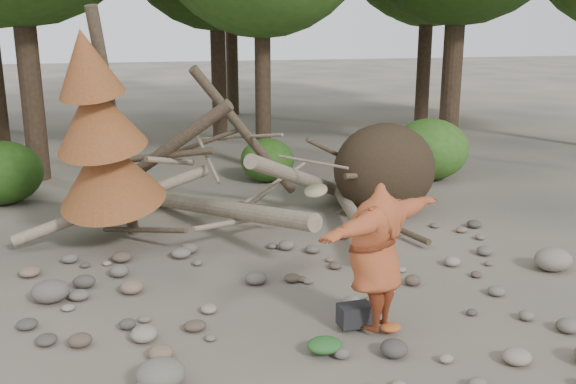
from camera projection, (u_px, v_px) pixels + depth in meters
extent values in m
plane|color=#514C44|center=(329.00, 310.00, 9.29)|extent=(120.00, 120.00, 0.00)
ellipsoid|color=#332619|center=(384.00, 169.00, 13.67)|extent=(2.20, 1.87, 1.98)
cylinder|color=gray|center=(222.00, 208.00, 12.37)|extent=(2.61, 5.11, 1.08)
cylinder|color=gray|center=(304.00, 179.00, 13.18)|extent=(3.18, 3.71, 1.90)
cylinder|color=brown|center=(154.00, 159.00, 12.71)|extent=(3.08, 1.91, 2.49)
cylinder|color=gray|center=(352.00, 212.00, 12.85)|extent=(1.13, 4.98, 0.43)
cylinder|color=brown|center=(246.00, 134.00, 13.25)|extent=(2.39, 1.03, 2.89)
cylinder|color=gray|center=(114.00, 204.00, 12.14)|extent=(3.71, 0.86, 1.20)
cylinder|color=#4C3F30|center=(143.00, 230.00, 11.90)|extent=(1.52, 1.70, 0.49)
cylinder|color=gray|center=(274.00, 184.00, 13.25)|extent=(1.57, 0.85, 0.69)
cylinder|color=#4C3F30|center=(340.00, 156.00, 13.99)|extent=(1.92, 1.25, 1.10)
cylinder|color=gray|center=(206.00, 156.00, 12.55)|extent=(0.37, 1.42, 0.85)
cylinder|color=#4C3F30|center=(385.00, 224.00, 12.76)|extent=(0.79, 2.54, 0.12)
cylinder|color=gray|center=(237.00, 222.00, 11.88)|extent=(1.78, 1.11, 0.29)
cylinder|color=#4C3F30|center=(114.00, 127.00, 11.59)|extent=(0.67, 1.13, 4.35)
cone|color=brown|center=(108.00, 169.00, 11.44)|extent=(2.06, 2.13, 1.86)
cone|color=brown|center=(97.00, 115.00, 10.97)|extent=(1.71, 1.78, 1.65)
cone|color=brown|center=(86.00, 62.00, 10.54)|extent=(1.23, 1.30, 1.41)
cylinder|color=#38281C|center=(22.00, 3.00, 15.85)|extent=(0.56, 0.56, 8.96)
cylinder|color=#38281C|center=(262.00, 40.00, 17.22)|extent=(0.44, 0.44, 7.14)
cylinder|color=#38281C|center=(217.00, 14.00, 21.60)|extent=(0.52, 0.52, 8.54)
cylinder|color=#38281C|center=(426.00, 21.00, 23.05)|extent=(0.50, 0.50, 8.12)
cylinder|color=#38281C|center=(231.00, 13.00, 27.83)|extent=(0.54, 0.54, 8.75)
cylinder|color=#38281C|center=(426.00, 24.00, 29.61)|extent=(0.46, 0.46, 7.84)
ellipsoid|color=#224512|center=(2.00, 173.00, 14.55)|extent=(1.80, 1.80, 1.44)
ellipsoid|color=#2D5819|center=(267.00, 160.00, 16.64)|extent=(1.40, 1.40, 1.12)
ellipsoid|color=#386820|center=(430.00, 149.00, 16.82)|extent=(2.00, 2.00, 1.60)
imported|color=#A14624|center=(376.00, 257.00, 8.34)|extent=(2.43, 1.90, 2.00)
cylinder|color=#887956|center=(316.00, 191.00, 7.38)|extent=(0.34, 0.35, 0.14)
cube|color=black|center=(354.00, 319.00, 8.69)|extent=(0.45, 0.31, 0.29)
ellipsoid|color=#265923|center=(325.00, 349.00, 8.02)|extent=(0.46, 0.38, 0.17)
ellipsoid|color=#B3511E|center=(390.00, 331.00, 8.56)|extent=(0.29, 0.23, 0.10)
ellipsoid|color=#6A6458|center=(161.00, 374.00, 7.29)|extent=(0.57, 0.52, 0.34)
ellipsoid|color=gray|center=(553.00, 259.00, 10.73)|extent=(0.63, 0.57, 0.38)
ellipsoid|color=#5E554F|center=(50.00, 291.00, 9.53)|extent=(0.56, 0.50, 0.33)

